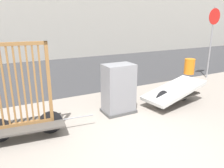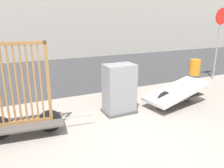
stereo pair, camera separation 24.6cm
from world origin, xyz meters
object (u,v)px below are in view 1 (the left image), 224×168
bike_cart_with_bedframe (24,109)px  sign_post (212,32)px  bike_cart_with_mattress (174,91)px  utility_cabinet (119,90)px  trash_bin (189,67)px

bike_cart_with_bedframe → sign_post: (7.64, 1.67, 1.27)m
bike_cart_with_mattress → sign_post: bearing=17.1°
utility_cabinet → sign_post: 5.57m
bike_cart_with_mattress → utility_cabinet: utility_cabinet is taller
trash_bin → sign_post: bearing=-0.5°
bike_cart_with_bedframe → bike_cart_with_mattress: size_ratio=0.92×
trash_bin → sign_post: sign_post is taller
trash_bin → bike_cart_with_mattress: bearing=-144.5°
bike_cart_with_bedframe → bike_cart_with_mattress: bearing=6.4°
bike_cart_with_mattress → trash_bin: (2.36, 1.68, 0.21)m
bike_cart_with_bedframe → bike_cart_with_mattress: 4.19m
bike_cart_with_bedframe → bike_cart_with_mattress: bike_cart_with_bedframe is taller
trash_bin → sign_post: size_ratio=0.31×
bike_cart_with_mattress → utility_cabinet: 1.79m
bike_cart_with_bedframe → utility_cabinet: 2.43m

